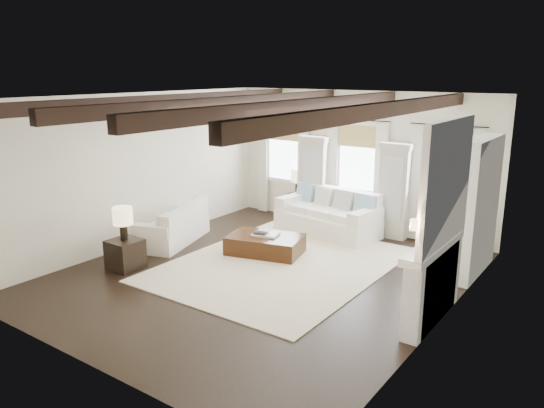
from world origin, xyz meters
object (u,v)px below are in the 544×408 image
Objects in this scene: sofa_left at (175,227)px; side_table_back at (298,204)px; side_table_front at (125,254)px; sofa_back at (329,216)px; ottoman at (265,245)px.

side_table_back is (1.02, 3.35, -0.04)m from sofa_left.
side_table_front is at bearing -97.07° from side_table_back.
sofa_back reaches higher than sofa_left.
sofa_left is (-2.40, -2.52, -0.07)m from sofa_back.
sofa_back is 4.15× the size of side_table_back.
sofa_back reaches higher than side_table_front.
sofa_back reaches higher than side_table_back.
side_table_back reaches higher than side_table_front.
sofa_left is 3.73× the size of side_table_front.
ottoman is 2.75m from side_table_front.
side_table_front is 0.95× the size of side_table_back.
ottoman is at bearing 13.91° from sofa_left.
side_table_front is at bearing -76.78° from sofa_left.
ottoman is 3.02m from side_table_back.
ottoman is (-0.34, -2.02, -0.21)m from sofa_back.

